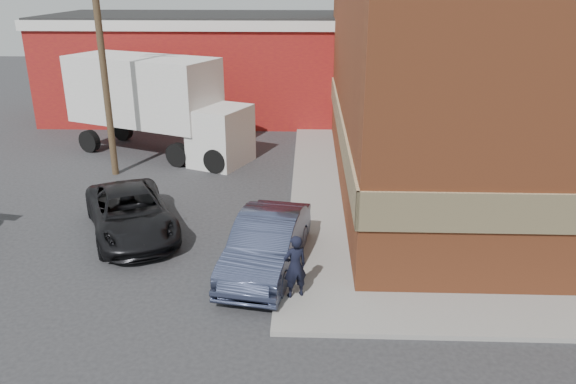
% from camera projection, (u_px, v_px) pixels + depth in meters
% --- Properties ---
extents(ground, '(90.00, 90.00, 0.00)m').
position_uv_depth(ground, '(295.00, 294.00, 14.06)').
color(ground, '#28282B').
rests_on(ground, ground).
extents(brick_building, '(14.25, 18.25, 9.36)m').
position_uv_depth(brick_building, '(534.00, 58.00, 20.50)').
color(brick_building, brown).
rests_on(brick_building, ground).
extents(sidewalk_west, '(1.80, 18.00, 0.12)m').
position_uv_depth(sidewalk_west, '(316.00, 175.00, 22.43)').
color(sidewalk_west, gray).
rests_on(sidewalk_west, ground).
extents(warehouse, '(16.30, 8.30, 5.60)m').
position_uv_depth(warehouse, '(199.00, 65.00, 31.95)').
color(warehouse, maroon).
rests_on(warehouse, ground).
extents(utility_pole, '(2.00, 0.26, 9.00)m').
position_uv_depth(utility_pole, '(102.00, 54.00, 21.04)').
color(utility_pole, '#503D28').
rests_on(utility_pole, ground).
extents(man, '(0.70, 0.59, 1.62)m').
position_uv_depth(man, '(295.00, 266.00, 13.50)').
color(man, black).
rests_on(man, sidewalk_south).
extents(sedan, '(2.39, 4.86, 1.53)m').
position_uv_depth(sedan, '(266.00, 244.00, 15.02)').
color(sedan, '#333A55').
rests_on(sedan, ground).
extents(suv_a, '(4.23, 5.51, 1.39)m').
position_uv_depth(suv_a, '(131.00, 213.00, 17.18)').
color(suv_a, black).
rests_on(suv_a, ground).
extents(box_truck, '(8.95, 5.80, 4.27)m').
position_uv_depth(box_truck, '(159.00, 100.00, 24.38)').
color(box_truck, silver).
rests_on(box_truck, ground).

